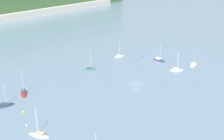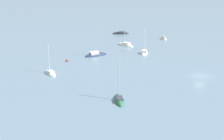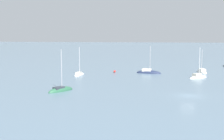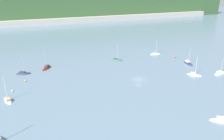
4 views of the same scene
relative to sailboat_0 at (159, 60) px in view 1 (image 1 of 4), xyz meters
name	(u,v)px [view 1 (image 1 of 4)]	position (x,y,z in m)	size (l,w,h in m)	color
ground_plane	(136,84)	(-31.33, -7.76, -0.11)	(600.00, 600.00, 0.00)	slate
sailboat_0	(159,60)	(0.00, 0.00, 0.00)	(3.62, 7.50, 8.82)	#232D4C
sailboat_1	(90,70)	(-29.93, 17.31, -0.04)	(6.10, 4.91, 9.38)	#2D6647
sailboat_2	(39,135)	(-78.97, -7.62, 0.05)	(3.50, 6.62, 8.93)	silver
sailboat_5	(176,70)	(-7.77, -12.91, 0.03)	(5.26, 5.84, 8.60)	white
sailboat_6	(119,56)	(-6.28, 19.06, -0.02)	(6.05, 2.56, 8.45)	white
sailboat_7	(24,94)	(-63.90, 18.66, 0.01)	(5.60, 6.78, 10.13)	maroon
sailboat_9	(193,65)	(3.75, -15.61, -0.03)	(6.85, 3.01, 7.66)	white
sailboat_10	(5,106)	(-73.74, 15.53, -0.02)	(6.53, 3.75, 8.75)	#232D4C
mooring_buoy_0	(142,56)	(0.28, 9.93, 0.23)	(0.68, 0.68, 0.68)	red
mooring_buoy_1	(27,125)	(-77.81, -0.83, 0.19)	(0.62, 0.62, 0.62)	white
mooring_buoy_2	(23,112)	(-73.28, 6.75, 0.23)	(0.69, 0.69, 0.69)	yellow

